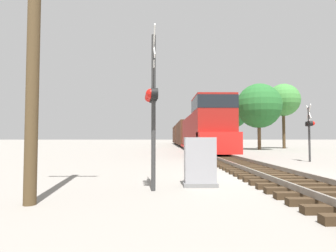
# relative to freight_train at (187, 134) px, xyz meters

# --- Properties ---
(ground_plane) EXTENTS (400.00, 400.00, 0.00)m
(ground_plane) POSITION_rel_freight_train_xyz_m (0.00, -33.43, -2.11)
(ground_plane) COLOR gray
(rail_track_bed) EXTENTS (2.60, 160.00, 0.31)m
(rail_track_bed) POSITION_rel_freight_train_xyz_m (0.00, -33.43, -1.98)
(rail_track_bed) COLOR #382819
(rail_track_bed) RESTS_ON ground
(freight_train) EXTENTS (2.99, 51.52, 4.70)m
(freight_train) POSITION_rel_freight_train_xyz_m (0.00, 0.00, 0.00)
(freight_train) COLOR maroon
(freight_train) RESTS_ON ground
(crossing_signal_near) EXTENTS (0.41, 1.01, 4.48)m
(crossing_signal_near) POSITION_rel_freight_train_xyz_m (-4.22, -35.71, 0.40)
(crossing_signal_near) COLOR #333333
(crossing_signal_near) RESTS_ON ground
(crossing_signal_far) EXTENTS (0.52, 1.01, 3.46)m
(crossing_signal_far) POSITION_rel_freight_train_xyz_m (4.93, -27.28, 0.03)
(crossing_signal_far) COLOR #333333
(crossing_signal_far) RESTS_ON ground
(relay_cabinet) EXTENTS (1.00, 0.61, 1.45)m
(relay_cabinet) POSITION_rel_freight_train_xyz_m (-2.83, -35.05, -1.40)
(relay_cabinet) COLOR slate
(relay_cabinet) RESTS_ON ground
(tree_far_right) EXTENTS (5.39, 5.39, 8.02)m
(tree_far_right) POSITION_rel_freight_train_xyz_m (7.72, -11.46, 3.20)
(tree_far_right) COLOR brown
(tree_far_right) RESTS_ON ground
(tree_mid_background) EXTENTS (4.38, 4.38, 8.77)m
(tree_mid_background) POSITION_rel_freight_train_xyz_m (12.43, -7.82, 4.43)
(tree_mid_background) COLOR #473521
(tree_mid_background) RESTS_ON ground
(tree_deep_background) EXTENTS (6.30, 6.30, 10.10)m
(tree_deep_background) POSITION_rel_freight_train_xyz_m (12.69, 18.42, 4.82)
(tree_deep_background) COLOR #473521
(tree_deep_background) RESTS_ON ground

